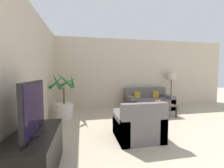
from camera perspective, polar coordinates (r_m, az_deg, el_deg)
wall_back at (r=6.21m, az=9.35°, el=4.07°), size 7.89×0.06×2.70m
wall_left at (r=2.82m, az=-31.66°, el=3.38°), size 0.06×7.85×2.70m
tv_console at (r=2.39m, az=-27.27°, el=-22.82°), size 0.55×1.17×0.58m
television at (r=2.19m, az=-27.75°, el=-7.95°), size 0.18×0.83×0.68m
potted_palm at (r=4.73m, az=-17.79°, el=-7.72°), size 0.81×0.79×1.40m
sofa_loveseat at (r=5.89m, az=13.65°, el=-6.65°), size 1.71×0.87×0.78m
floor_lamp at (r=6.56m, az=21.71°, el=2.23°), size 0.35×0.35×1.37m
coffee_table at (r=5.03m, az=17.43°, el=-7.95°), size 0.98×0.61×0.36m
fruit_bowl at (r=5.10m, az=17.10°, el=-7.01°), size 0.25×0.25×0.05m
apple_red at (r=5.16m, az=17.46°, el=-6.19°), size 0.07×0.07×0.07m
apple_green at (r=5.05m, az=17.70°, el=-6.37°), size 0.08×0.08×0.08m
orange_fruit at (r=5.03m, az=16.62°, el=-6.42°), size 0.08×0.08×0.08m
armchair at (r=3.25m, az=10.02°, el=-15.64°), size 0.90×0.81×0.81m
ottoman at (r=3.95m, az=4.97°, el=-12.76°), size 0.56×0.47×0.42m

